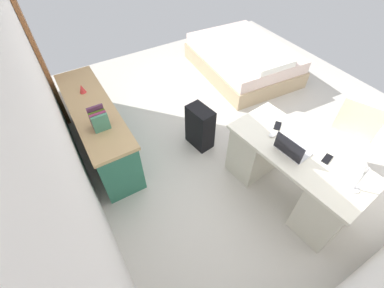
# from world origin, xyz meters

# --- Properties ---
(ground_plane) EXTENTS (5.58, 5.58, 0.00)m
(ground_plane) POSITION_xyz_m (0.00, 0.00, 0.00)
(ground_plane) COLOR beige
(wall_back) EXTENTS (4.58, 0.10, 2.78)m
(wall_back) POSITION_xyz_m (0.00, 2.03, 1.39)
(wall_back) COLOR white
(wall_back) RESTS_ON ground_plane
(door_wooden) EXTENTS (0.88, 0.05, 2.04)m
(door_wooden) POSITION_xyz_m (1.74, 1.95, 1.02)
(door_wooden) COLOR brown
(door_wooden) RESTS_ON ground_plane
(desk) EXTENTS (1.50, 0.81, 0.73)m
(desk) POSITION_xyz_m (-1.22, 0.07, 0.38)
(desk) COLOR silver
(desk) RESTS_ON ground_plane
(office_chair) EXTENTS (0.60, 0.60, 0.94)m
(office_chair) POSITION_xyz_m (-1.27, -0.71, 0.42)
(office_chair) COLOR black
(office_chair) RESTS_ON ground_plane
(credenza) EXTENTS (1.80, 0.48, 0.73)m
(credenza) POSITION_xyz_m (0.54, 1.65, 0.37)
(credenza) COLOR #2D7056
(credenza) RESTS_ON ground_plane
(bed) EXTENTS (2.00, 1.54, 0.58)m
(bed) POSITION_xyz_m (1.11, -1.15, 0.24)
(bed) COLOR tan
(bed) RESTS_ON ground_plane
(suitcase_black) EXTENTS (0.39, 0.27, 0.60)m
(suitcase_black) POSITION_xyz_m (-0.04, 0.49, 0.30)
(suitcase_black) COLOR black
(suitcase_black) RESTS_ON ground_plane
(laptop) EXTENTS (0.33, 0.25, 0.21)m
(laptop) POSITION_xyz_m (-1.18, 0.18, 0.78)
(laptop) COLOR #B7B7BC
(laptop) RESTS_ON desk
(computer_mouse) EXTENTS (0.07, 0.11, 0.03)m
(computer_mouse) POSITION_xyz_m (-0.92, 0.17, 0.75)
(computer_mouse) COLOR white
(computer_mouse) RESTS_ON desk
(cell_phone_near_laptop) EXTENTS (0.10, 0.15, 0.01)m
(cell_phone_near_laptop) POSITION_xyz_m (-1.43, -0.06, 0.74)
(cell_phone_near_laptop) COLOR black
(cell_phone_near_laptop) RESTS_ON desk
(cell_phone_by_mouse) EXTENTS (0.13, 0.15, 0.01)m
(cell_phone_by_mouse) POSITION_xyz_m (-0.84, 0.02, 0.74)
(cell_phone_by_mouse) COLOR black
(cell_phone_by_mouse) RESTS_ON desk
(desk_lamp) EXTENTS (0.16, 0.11, 0.34)m
(desk_lamp) POSITION_xyz_m (-1.73, 0.02, 0.99)
(desk_lamp) COLOR silver
(desk_lamp) RESTS_ON desk
(book_row) EXTENTS (0.15, 0.17, 0.24)m
(book_row) POSITION_xyz_m (0.13, 1.65, 0.83)
(book_row) COLOR #448165
(book_row) RESTS_ON credenza
(figurine_small) EXTENTS (0.08, 0.08, 0.11)m
(figurine_small) POSITION_xyz_m (0.86, 1.65, 0.78)
(figurine_small) COLOR red
(figurine_small) RESTS_ON credenza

